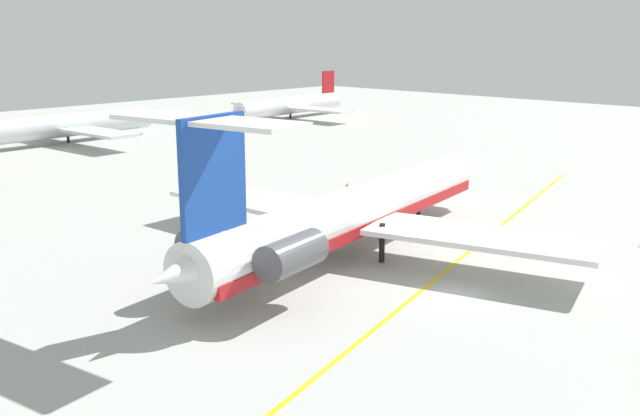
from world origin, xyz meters
TOP-DOWN VIEW (x-y plane):
  - ground at (0.00, 0.00)m, footprint 285.71×285.71m
  - main_jetliner at (2.37, 12.20)m, footprint 45.41×40.32m
  - airliner_mid_right at (18.46, 87.37)m, footprint 33.69×33.26m
  - airliner_far_right at (66.53, 84.79)m, footprint 31.83×31.45m
  - safety_cone_wingtip at (22.89, 29.96)m, footprint 0.40×0.40m
  - taxiway_centreline at (3.63, 3.51)m, footprint 88.05×21.90m

SIDE VIEW (x-z plane):
  - ground at x=0.00m, z-range 0.00..0.00m
  - taxiway_centreline at x=3.63m, z-range 0.00..0.01m
  - safety_cone_wingtip at x=22.89m, z-range 0.00..0.55m
  - airliner_far_right at x=66.53m, z-range -1.96..7.56m
  - airliner_mid_right at x=18.46m, z-range -2.07..8.01m
  - main_jetliner at x=2.37m, z-range -3.01..10.25m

